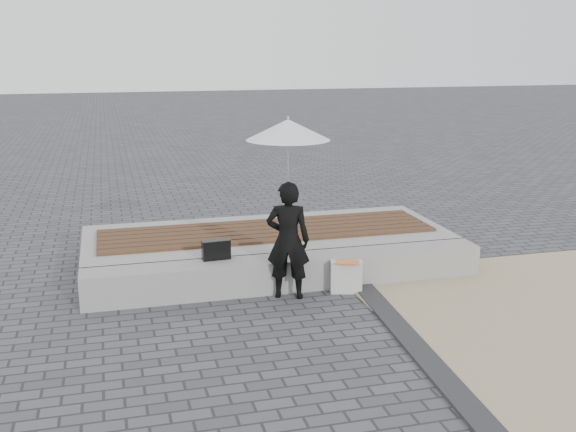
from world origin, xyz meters
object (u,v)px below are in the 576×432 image
object	(u,v)px
handbag	(216,250)
canvas_tote	(346,277)
seating_ledge	(289,272)
parasol	(288,130)
woman	(288,240)

from	to	relation	value
handbag	canvas_tote	xyz separation A→B (m)	(1.51, -0.47, -0.32)
seating_ledge	parasol	bearing A→B (deg)	-108.18
parasol	seating_ledge	bearing A→B (deg)	71.82
parasol	handbag	bearing A→B (deg)	150.54
seating_ledge	parasol	distance (m)	1.84
seating_ledge	woman	world-z (taller)	woman
woman	parasol	size ratio (longest dim) A/B	1.15
woman	canvas_tote	size ratio (longest dim) A/B	3.55
seating_ledge	canvas_tote	size ratio (longest dim) A/B	12.57
seating_ledge	handbag	world-z (taller)	handbag
parasol	canvas_tote	xyz separation A→B (m)	(0.72, -0.03, -1.81)
handbag	canvas_tote	size ratio (longest dim) A/B	0.86
canvas_tote	handbag	bearing A→B (deg)	176.48
seating_ledge	woman	xyz separation A→B (m)	(-0.10, -0.31, 0.51)
parasol	handbag	size ratio (longest dim) A/B	3.59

